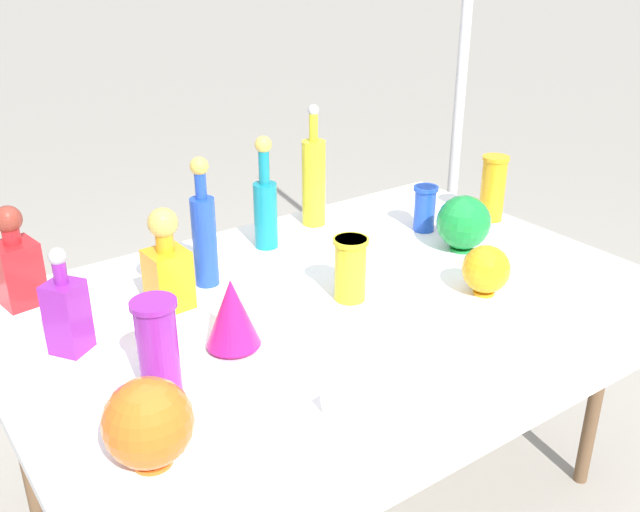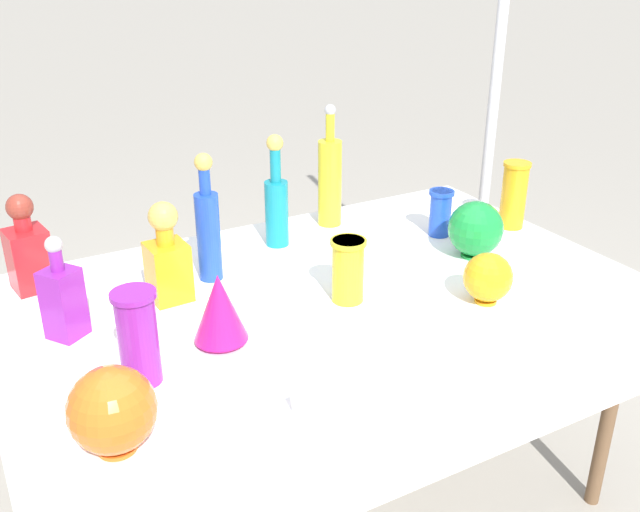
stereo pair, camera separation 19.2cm
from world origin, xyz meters
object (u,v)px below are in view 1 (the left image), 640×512
at_px(tall_bottle_0, 314,179).
at_px(fluted_vase_0, 232,313).
at_px(slender_vase_3, 350,267).
at_px(round_bowl_2, 464,223).
at_px(square_decanter_0, 167,265).
at_px(cardboard_box_behind_left, 287,308).
at_px(round_bowl_0, 148,423).
at_px(canopy_pole, 456,144).
at_px(tall_bottle_1, 204,232).
at_px(square_decanter_1, 17,264).
at_px(tall_bottle_2, 265,205).
at_px(slender_vase_0, 493,187).
at_px(slender_vase_2, 425,207).
at_px(square_decanter_2, 67,312).
at_px(slender_vase_1, 158,345).
at_px(round_bowl_1, 486,269).

relative_size(tall_bottle_0, fluted_vase_0, 2.24).
relative_size(slender_vase_3, round_bowl_2, 1.01).
xyz_separation_m(square_decanter_0, cardboard_box_behind_left, (0.85, 0.78, -0.75)).
distance_m(round_bowl_0, canopy_pole, 2.05).
bearing_deg(square_decanter_0, tall_bottle_1, 24.25).
height_order(round_bowl_0, round_bowl_2, round_bowl_0).
bearing_deg(square_decanter_1, tall_bottle_1, -21.95).
xyz_separation_m(tall_bottle_2, slender_vase_0, (0.74, -0.25, -0.02)).
distance_m(tall_bottle_1, fluted_vase_0, 0.36).
relative_size(tall_bottle_2, square_decanter_0, 1.28).
distance_m(slender_vase_0, round_bowl_0, 1.52).
bearing_deg(canopy_pole, tall_bottle_0, -166.85).
xyz_separation_m(slender_vase_2, canopy_pole, (0.60, 0.46, 0.01)).
bearing_deg(square_decanter_0, slender_vase_3, -30.13).
bearing_deg(square_decanter_0, slender_vase_2, 0.13).
relative_size(square_decanter_1, round_bowl_2, 1.58).
xyz_separation_m(tall_bottle_2, square_decanter_2, (-0.69, -0.25, -0.04)).
bearing_deg(round_bowl_0, slender_vase_3, 23.61).
xyz_separation_m(tall_bottle_0, canopy_pole, (0.86, 0.20, -0.07)).
bearing_deg(slender_vase_1, round_bowl_1, -5.37).
bearing_deg(round_bowl_1, round_bowl_2, 56.25).
distance_m(slender_vase_3, cardboard_box_behind_left, 1.32).
relative_size(tall_bottle_0, round_bowl_2, 2.33).
relative_size(slender_vase_1, round_bowl_2, 1.26).
distance_m(round_bowl_0, round_bowl_1, 1.02).
relative_size(square_decanter_0, round_bowl_1, 1.99).
xyz_separation_m(square_decanter_1, slender_vase_1, (0.13, -0.59, 0.00)).
distance_m(square_decanter_1, round_bowl_0, 0.79).
height_order(square_decanter_2, slender_vase_3, square_decanter_2).
bearing_deg(tall_bottle_0, square_decanter_2, -160.70).
distance_m(tall_bottle_0, slender_vase_3, 0.55).
xyz_separation_m(fluted_vase_0, round_bowl_1, (0.69, -0.15, -0.02)).
bearing_deg(slender_vase_0, round_bowl_0, -161.38).
distance_m(square_decanter_0, round_bowl_0, 0.61).
bearing_deg(fluted_vase_0, cardboard_box_behind_left, 52.16).
bearing_deg(tall_bottle_0, slender_vase_1, -143.64).
bearing_deg(round_bowl_0, slender_vase_1, 61.57).
bearing_deg(round_bowl_2, slender_vase_2, 86.12).
height_order(tall_bottle_0, round_bowl_1, tall_bottle_0).
bearing_deg(slender_vase_0, tall_bottle_1, 173.23).
relative_size(tall_bottle_0, slender_vase_0, 1.82).
xyz_separation_m(square_decanter_1, round_bowl_1, (1.04, -0.67, -0.04)).
xyz_separation_m(tall_bottle_1, tall_bottle_2, (0.27, 0.12, -0.02)).
xyz_separation_m(tall_bottle_2, square_decanter_0, (-0.41, -0.19, -0.02)).
relative_size(tall_bottle_1, slender_vase_1, 1.68).
xyz_separation_m(tall_bottle_0, tall_bottle_2, (-0.23, -0.07, -0.02)).
bearing_deg(slender_vase_1, canopy_pole, 25.52).
relative_size(square_decanter_1, slender_vase_1, 1.25).
relative_size(tall_bottle_1, square_decanter_0, 1.33).
xyz_separation_m(tall_bottle_1, slender_vase_3, (0.27, -0.30, -0.06)).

